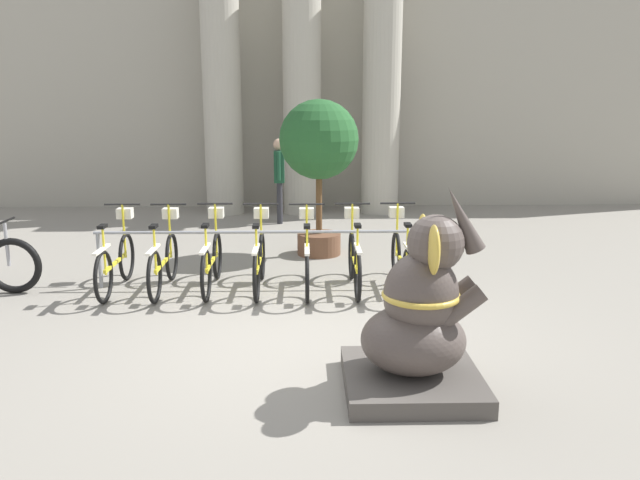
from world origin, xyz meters
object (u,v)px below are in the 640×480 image
Objects in this scene: bicycle_2 at (212,259)px; potted_tree at (319,148)px; bicycle_4 at (307,260)px; bicycle_6 at (401,258)px; bicycle_5 at (354,259)px; elephant_statue at (419,322)px; bicycle_1 at (164,260)px; person_pedestrian at (279,173)px; bicycle_0 at (116,260)px; bicycle_3 at (259,259)px.

potted_tree is (1.45, 1.87, 1.30)m from bicycle_2.
bicycle_4 is 1.00× the size of bicycle_6.
bicycle_5 is 2.98m from elephant_statue.
bicycle_2 is 0.93× the size of elephant_statue.
person_pedestrian is at bearing 73.70° from bicycle_1.
elephant_statue reaches higher than bicycle_0.
bicycle_2 is at bearing 126.10° from elephant_statue.
person_pedestrian is (-0.53, 4.61, 0.62)m from bicycle_4.
bicycle_1 and bicycle_5 have the same top height.
bicycle_1 is 1.00× the size of bicycle_4.
bicycle_0 and bicycle_1 have the same top height.
bicycle_1 is 0.63m from bicycle_2.
bicycle_4 and bicycle_5 have the same top height.
bicycle_5 is at bearing -0.38° from bicycle_0.
bicycle_6 is 4.93m from person_pedestrian.
elephant_statue reaches higher than bicycle_2.
bicycle_3 is 1.00× the size of bicycle_5.
elephant_statue is at bearing -83.91° from bicycle_5.
person_pedestrian reaches higher than bicycle_3.
elephant_statue reaches higher than bicycle_6.
person_pedestrian is (-1.16, 4.58, 0.62)m from bicycle_5.
potted_tree reaches higher than bicycle_5.
bicycle_0 is at bearing 179.62° from bicycle_5.
potted_tree is (2.08, 1.90, 1.30)m from bicycle_1.
bicycle_4 is 1.25m from bicycle_6.
bicycle_5 is at bearing -0.20° from bicycle_1.
bicycle_1 and bicycle_3 have the same top height.
elephant_statue reaches higher than person_pedestrian.
bicycle_2 is at bearing 178.73° from bicycle_5.
bicycle_5 is (2.50, -0.01, 0.00)m from bicycle_1.
bicycle_1 and bicycle_6 have the same top height.
bicycle_4 is (0.62, -0.03, 0.00)m from bicycle_3.
elephant_statue is at bearing -62.16° from bicycle_3.
bicycle_0 is 1.00× the size of bicycle_4.
bicycle_0 is at bearing -179.92° from bicycle_6.
bicycle_2 is 1.25m from bicycle_4.
bicycle_2 is at bearing -127.80° from potted_tree.
bicycle_4 is at bearing -177.33° from bicycle_5.
bicycle_0 is at bearing 178.86° from bicycle_4.
bicycle_0 is at bearing 139.08° from elephant_statue.
elephant_statue reaches higher than bicycle_1.
bicycle_2 is 1.87m from bicycle_5.
potted_tree reaches higher than bicycle_2.
bicycle_1 is at bearing 179.68° from bicycle_3.
potted_tree is (0.20, 1.94, 1.30)m from bicycle_4.
bicycle_4 is at bearing -83.39° from person_pedestrian.
bicycle_2 is (0.62, 0.03, 0.00)m from bicycle_1.
bicycle_5 is 4.77m from person_pedestrian.
bicycle_4 is 2.35m from potted_tree.
bicycle_2 is at bearing 3.01° from bicycle_1.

